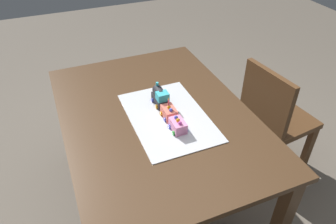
# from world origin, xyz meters

# --- Properties ---
(ground_plane) EXTENTS (8.00, 8.00, 0.00)m
(ground_plane) POSITION_xyz_m (0.00, 0.00, 0.00)
(ground_plane) COLOR #6B6054
(dining_table) EXTENTS (1.40, 1.00, 0.74)m
(dining_table) POSITION_xyz_m (0.00, 0.00, 0.63)
(dining_table) COLOR #4C331E
(dining_table) RESTS_ON ground
(chair) EXTENTS (0.44, 0.44, 0.86)m
(chair) POSITION_xyz_m (0.02, 0.83, 0.47)
(chair) COLOR brown
(chair) RESTS_ON ground
(cake_board) EXTENTS (0.60, 0.40, 0.00)m
(cake_board) POSITION_xyz_m (0.06, 0.05, 0.74)
(cake_board) COLOR silver
(cake_board) RESTS_ON dining_table
(cake_locomotive) EXTENTS (0.14, 0.08, 0.12)m
(cake_locomotive) POSITION_xyz_m (-0.07, 0.06, 0.79)
(cake_locomotive) COLOR #232328
(cake_locomotive) RESTS_ON cake_board
(cake_car_gondola_coral) EXTENTS (0.10, 0.08, 0.07)m
(cake_car_gondola_coral) POSITION_xyz_m (0.06, 0.06, 0.77)
(cake_car_gondola_coral) COLOR #F27260
(cake_car_gondola_coral) RESTS_ON cake_board
(cake_car_flatbed_bubblegum) EXTENTS (0.10, 0.08, 0.07)m
(cake_car_flatbed_bubblegum) POSITION_xyz_m (0.18, 0.06, 0.77)
(cake_car_flatbed_bubblegum) COLOR pink
(cake_car_flatbed_bubblegum) RESTS_ON cake_board
(birthday_candle) EXTENTS (0.01, 0.01, 0.05)m
(birthday_candle) POSITION_xyz_m (0.05, 0.06, 0.84)
(birthday_candle) COLOR #F24C59
(birthday_candle) RESTS_ON cake_car_gondola_coral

